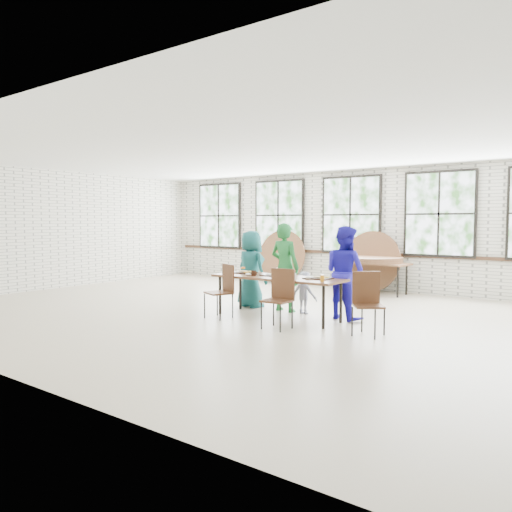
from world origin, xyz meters
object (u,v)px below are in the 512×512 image
Objects in this scene: storage_table at (370,264)px; chair_near_left at (223,286)px; chair_near_right at (280,293)px; dining_table at (278,279)px.

chair_near_left is at bearing -95.52° from storage_table.
chair_near_right is 0.51× the size of storage_table.
chair_near_left is 1.29m from chair_near_right.
chair_near_right is (1.28, -0.11, 0.00)m from chair_near_left.
chair_near_right reaches higher than dining_table.
chair_near_right is (0.48, -0.65, -0.13)m from dining_table.
chair_near_right is at bearing -79.02° from storage_table.
dining_table and storage_table have the same top height.
chair_near_left is at bearing 171.08° from chair_near_right.
chair_near_left is 0.51× the size of storage_table.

